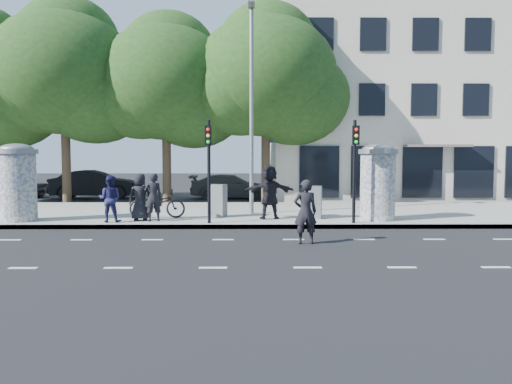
{
  "coord_description": "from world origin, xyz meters",
  "views": [
    {
      "loc": [
        0.83,
        -12.59,
        2.34
      ],
      "look_at": [
        0.95,
        3.5,
        1.21
      ],
      "focal_mm": 35.0,
      "sensor_mm": 36.0,
      "label": 1
    }
  ],
  "objects_px": {
    "street_lamp": "(251,93)",
    "cabinet_left": "(218,201)",
    "ped_b": "(153,197)",
    "car_left": "(7,183)",
    "car_mid": "(95,184)",
    "car_right": "(231,186)",
    "traffic_pole_far": "(355,160)",
    "traffic_pole_near": "(209,160)",
    "ped_c": "(110,199)",
    "cabinet_right": "(314,202)",
    "ped_a": "(140,197)",
    "man_road": "(305,212)",
    "ad_column_right": "(378,180)",
    "ad_column_left": "(18,181)",
    "bicycle": "(157,204)",
    "ped_f": "(270,192)"
  },
  "relations": [
    {
      "from": "car_left",
      "to": "car_mid",
      "type": "distance_m",
      "value": 5.49
    },
    {
      "from": "car_mid",
      "to": "ped_a",
      "type": "bearing_deg",
      "value": -161.59
    },
    {
      "from": "ad_column_right",
      "to": "cabinet_right",
      "type": "distance_m",
      "value": 2.36
    },
    {
      "from": "ad_column_left",
      "to": "man_road",
      "type": "xyz_separation_m",
      "value": [
        9.46,
        -3.77,
        -0.67
      ]
    },
    {
      "from": "ad_column_right",
      "to": "ped_b",
      "type": "distance_m",
      "value": 7.77
    },
    {
      "from": "ped_c",
      "to": "cabinet_right",
      "type": "bearing_deg",
      "value": -168.55
    },
    {
      "from": "traffic_pole_near",
      "to": "bicycle",
      "type": "distance_m",
      "value": 2.92
    },
    {
      "from": "ad_column_right",
      "to": "bicycle",
      "type": "distance_m",
      "value": 7.85
    },
    {
      "from": "street_lamp",
      "to": "car_left",
      "type": "xyz_separation_m",
      "value": [
        -14.27,
        9.93,
        -3.98
      ]
    },
    {
      "from": "cabinet_left",
      "to": "cabinet_right",
      "type": "bearing_deg",
      "value": 14.45
    },
    {
      "from": "car_mid",
      "to": "car_right",
      "type": "relative_size",
      "value": 1.04
    },
    {
      "from": "cabinet_left",
      "to": "car_left",
      "type": "relative_size",
      "value": 0.25
    },
    {
      "from": "traffic_pole_far",
      "to": "man_road",
      "type": "distance_m",
      "value": 3.88
    },
    {
      "from": "traffic_pole_near",
      "to": "traffic_pole_far",
      "type": "xyz_separation_m",
      "value": [
        4.8,
        0.0,
        0.0
      ]
    },
    {
      "from": "car_left",
      "to": "car_right",
      "type": "height_order",
      "value": "car_left"
    },
    {
      "from": "street_lamp",
      "to": "car_left",
      "type": "distance_m",
      "value": 17.84
    },
    {
      "from": "ad_column_left",
      "to": "car_mid",
      "type": "relative_size",
      "value": 0.55
    },
    {
      "from": "traffic_pole_far",
      "to": "ped_a",
      "type": "bearing_deg",
      "value": 173.94
    },
    {
      "from": "street_lamp",
      "to": "ped_f",
      "type": "distance_m",
      "value": 4.09
    },
    {
      "from": "traffic_pole_far",
      "to": "man_road",
      "type": "xyz_separation_m",
      "value": [
        -1.94,
        -3.07,
        -1.36
      ]
    },
    {
      "from": "ped_a",
      "to": "street_lamp",
      "type": "bearing_deg",
      "value": -154.86
    },
    {
      "from": "man_road",
      "to": "car_left",
      "type": "xyz_separation_m",
      "value": [
        -15.73,
        15.84,
        -0.05
      ]
    },
    {
      "from": "ped_a",
      "to": "car_right",
      "type": "height_order",
      "value": "ped_a"
    },
    {
      "from": "ad_column_left",
      "to": "ped_a",
      "type": "xyz_separation_m",
      "value": [
        4.16,
        0.06,
        -0.57
      ]
    },
    {
      "from": "ped_f",
      "to": "man_road",
      "type": "bearing_deg",
      "value": 98.97
    },
    {
      "from": "ped_c",
      "to": "car_mid",
      "type": "xyz_separation_m",
      "value": [
        -4.1,
        11.49,
        -0.14
      ]
    },
    {
      "from": "ad_column_left",
      "to": "man_road",
      "type": "bearing_deg",
      "value": -21.75
    },
    {
      "from": "ad_column_right",
      "to": "traffic_pole_near",
      "type": "distance_m",
      "value": 5.91
    },
    {
      "from": "ad_column_left",
      "to": "car_right",
      "type": "bearing_deg",
      "value": 58.58
    },
    {
      "from": "ad_column_left",
      "to": "man_road",
      "type": "distance_m",
      "value": 10.2
    },
    {
      "from": "ped_b",
      "to": "car_right",
      "type": "height_order",
      "value": "ped_b"
    },
    {
      "from": "ad_column_right",
      "to": "car_left",
      "type": "distance_m",
      "value": 22.14
    },
    {
      "from": "traffic_pole_near",
      "to": "car_right",
      "type": "xyz_separation_m",
      "value": [
        0.23,
        11.88,
        -1.56
      ]
    },
    {
      "from": "ped_c",
      "to": "car_right",
      "type": "distance_m",
      "value": 12.08
    },
    {
      "from": "car_mid",
      "to": "traffic_pole_near",
      "type": "bearing_deg",
      "value": -153.78
    },
    {
      "from": "car_left",
      "to": "ped_a",
      "type": "bearing_deg",
      "value": -122.47
    },
    {
      "from": "ped_c",
      "to": "cabinet_right",
      "type": "distance_m",
      "value": 7.05
    },
    {
      "from": "ad_column_right",
      "to": "car_mid",
      "type": "relative_size",
      "value": 0.55
    },
    {
      "from": "traffic_pole_near",
      "to": "ped_a",
      "type": "xyz_separation_m",
      "value": [
        -2.44,
        0.77,
        -1.26
      ]
    },
    {
      "from": "ad_column_right",
      "to": "man_road",
      "type": "height_order",
      "value": "ad_column_right"
    },
    {
      "from": "street_lamp",
      "to": "man_road",
      "type": "xyz_separation_m",
      "value": [
        1.46,
        -5.91,
        -3.92
      ]
    },
    {
      "from": "traffic_pole_far",
      "to": "traffic_pole_near",
      "type": "bearing_deg",
      "value": 180.0
    },
    {
      "from": "man_road",
      "to": "street_lamp",
      "type": "bearing_deg",
      "value": -81.66
    },
    {
      "from": "street_lamp",
      "to": "bicycle",
      "type": "height_order",
      "value": "street_lamp"
    },
    {
      "from": "car_mid",
      "to": "car_right",
      "type": "distance_m",
      "value": 7.69
    },
    {
      "from": "traffic_pole_far",
      "to": "street_lamp",
      "type": "relative_size",
      "value": 0.42
    },
    {
      "from": "ad_column_left",
      "to": "ped_a",
      "type": "bearing_deg",
      "value": 0.84
    },
    {
      "from": "ped_b",
      "to": "car_left",
      "type": "relative_size",
      "value": 0.34
    },
    {
      "from": "street_lamp",
      "to": "cabinet_left",
      "type": "relative_size",
      "value": 6.69
    },
    {
      "from": "man_road",
      "to": "cabinet_left",
      "type": "xyz_separation_m",
      "value": [
        -2.69,
        4.86,
        -0.12
      ]
    }
  ]
}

